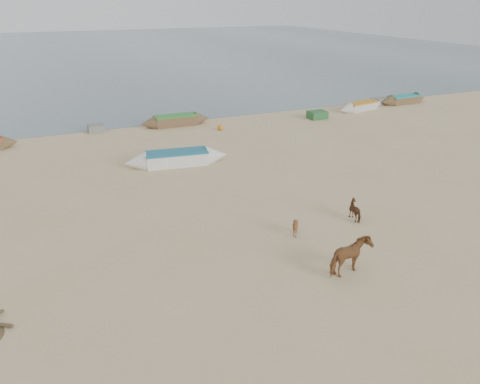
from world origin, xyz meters
The scene contains 8 objects.
ground centered at (0.00, 0.00, 0.00)m, with size 140.00×140.00×0.00m, color tan.
sea centered at (0.00, 82.00, 0.01)m, with size 160.00×160.00×0.00m, color slate.
cow_adult centered at (1.47, -2.80, 0.73)m, with size 0.79×1.74×1.47m, color brown.
calf_front centered at (1.15, 0.66, 0.42)m, with size 0.68×0.77×0.85m, color brown.
calf_right centered at (4.62, 0.94, 0.46)m, with size 0.91×0.78×0.92m, color brown.
near_canoe centered at (-0.83, 11.77, 0.44)m, with size 6.43×1.32×0.89m, color silver, non-canonical shape.
waterline_canoes centered at (-3.34, 20.42, 0.41)m, with size 57.19×3.78×0.88m.
beach_clutter centered at (4.10, 19.87, 0.30)m, with size 43.92×4.48×0.64m.
Camera 1 is at (-8.44, -14.94, 9.70)m, focal length 35.00 mm.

